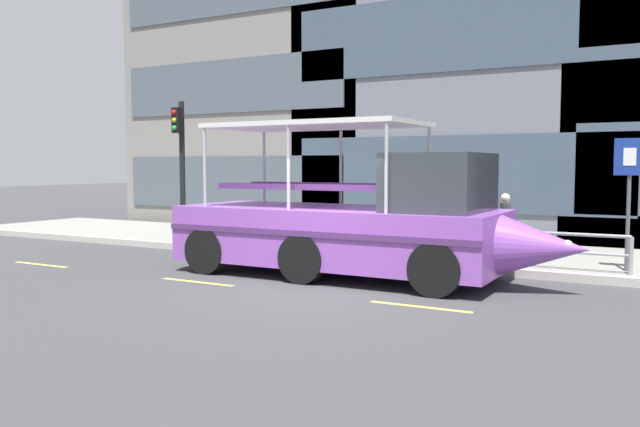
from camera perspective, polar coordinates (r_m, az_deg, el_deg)
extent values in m
plane|color=#3D3D3F|center=(12.83, -0.39, -6.45)|extent=(120.00, 120.00, 0.00)
cube|color=gray|center=(17.84, 8.56, -3.19)|extent=(32.00, 4.80, 0.18)
cube|color=#B2ADA3|center=(15.56, 5.30, -4.25)|extent=(32.00, 0.18, 0.18)
cube|color=#DBD64C|center=(17.10, -23.09, -4.10)|extent=(1.80, 0.12, 0.01)
cube|color=#DBD64C|center=(13.65, -10.61, -5.86)|extent=(1.80, 0.12, 0.01)
cube|color=#DBD64C|center=(11.25, 8.71, -8.01)|extent=(1.80, 0.12, 0.01)
cube|color=#4C5660|center=(24.27, -7.94, 2.69)|extent=(9.49, 0.06, 1.92)
cube|color=#4C5660|center=(24.43, -8.03, 10.91)|extent=(9.49, 0.06, 1.92)
cube|color=#3D4C5B|center=(20.34, 11.17, 3.41)|extent=(10.41, 0.06, 2.33)
cube|color=#3D4C5B|center=(20.72, 11.34, 15.20)|extent=(10.41, 0.06, 2.33)
cylinder|color=gray|center=(15.83, 5.33, -0.99)|extent=(10.91, 0.07, 0.07)
cylinder|color=gray|center=(15.86, 5.32, -2.37)|extent=(10.91, 0.06, 0.06)
cylinder|color=gray|center=(18.74, -10.11, -1.40)|extent=(0.09, 0.09, 0.76)
cylinder|color=gray|center=(17.44, -4.55, -1.76)|extent=(0.09, 0.09, 0.76)
cylinder|color=gray|center=(16.33, 1.82, -2.16)|extent=(0.09, 0.09, 0.76)
cylinder|color=gray|center=(15.46, 9.03, -2.57)|extent=(0.09, 0.09, 0.76)
cylinder|color=gray|center=(14.85, 16.96, -2.98)|extent=(0.09, 0.09, 0.76)
cylinder|color=gray|center=(14.55, 25.40, -3.35)|extent=(0.09, 0.09, 0.76)
cylinder|color=black|center=(19.44, -11.87, 3.59)|extent=(0.16, 0.16, 4.02)
cube|color=black|center=(19.33, -12.33, 7.92)|extent=(0.24, 0.20, 0.72)
sphere|color=red|center=(19.26, -12.56, 8.58)|extent=(0.14, 0.14, 0.14)
sphere|color=gold|center=(19.25, -12.55, 7.93)|extent=(0.14, 0.14, 0.14)
sphere|color=green|center=(19.23, -12.54, 7.27)|extent=(0.14, 0.14, 0.14)
cylinder|color=#4C4F54|center=(14.96, 25.22, 0.61)|extent=(0.08, 0.08, 2.72)
cube|color=navy|center=(14.89, 25.32, 4.48)|extent=(0.60, 0.04, 0.76)
cube|color=white|center=(14.87, 25.32, 4.48)|extent=(0.24, 0.01, 0.36)
cube|color=purple|center=(14.10, 1.54, -1.90)|extent=(6.98, 2.61, 1.20)
cone|color=purple|center=(12.70, 18.91, -2.81)|extent=(1.57, 1.14, 1.14)
cylinder|color=purple|center=(16.02, -9.58, -1.22)|extent=(0.35, 1.14, 1.14)
cube|color=#4D2A62|center=(12.93, -1.19, -1.79)|extent=(6.98, 0.04, 0.12)
sphere|color=white|center=(12.63, 20.66, -2.66)|extent=(0.22, 0.22, 0.22)
cube|color=#33383D|center=(13.12, 10.37, 2.69)|extent=(1.75, 2.19, 1.14)
cube|color=silver|center=(14.30, -0.31, 7.67)|extent=(4.54, 2.40, 0.10)
cylinder|color=#B2B2B7|center=(14.42, 9.44, 3.97)|extent=(0.07, 0.07, 1.72)
cylinder|color=#B2B2B7|center=(12.28, 5.79, 3.97)|extent=(0.07, 0.07, 1.72)
cylinder|color=#B2B2B7|center=(15.28, 1.82, 4.04)|extent=(0.07, 0.07, 1.72)
cylinder|color=#B2B2B7|center=(13.28, -2.76, 4.01)|extent=(0.07, 0.07, 1.72)
cylinder|color=#B2B2B7|center=(16.38, -4.88, 4.04)|extent=(0.07, 0.07, 1.72)
cylinder|color=#B2B2B7|center=(14.54, -9.98, 3.97)|extent=(0.07, 0.07, 1.72)
cube|color=#4D2A62|center=(14.83, 0.89, 2.46)|extent=(4.18, 0.28, 0.12)
cube|color=#4D2A62|center=(13.74, -1.60, 2.32)|extent=(4.18, 0.28, 0.12)
cylinder|color=black|center=(14.29, 13.18, -3.44)|extent=(1.00, 0.28, 1.00)
cylinder|color=black|center=(12.02, 9.99, -4.83)|extent=(1.00, 0.28, 1.00)
cylinder|color=black|center=(15.29, 3.06, -2.83)|extent=(1.00, 0.28, 1.00)
cylinder|color=black|center=(13.19, -1.57, -3.96)|extent=(1.00, 0.28, 1.00)
cylinder|color=black|center=(16.50, -4.58, -2.32)|extent=(1.00, 0.28, 1.00)
cylinder|color=black|center=(14.59, -9.85, -3.23)|extent=(1.00, 0.28, 1.00)
cylinder|color=black|center=(15.66, 15.81, -2.58)|extent=(0.10, 0.10, 0.77)
cylinder|color=black|center=(15.80, 15.65, -2.51)|extent=(0.10, 0.10, 0.77)
cube|color=#38383D|center=(15.67, 15.78, -0.15)|extent=(0.29, 0.34, 0.55)
cylinder|color=#38383D|center=(15.49, 15.98, -0.31)|extent=(0.07, 0.07, 0.49)
cylinder|color=#38383D|center=(15.85, 15.57, -0.20)|extent=(0.07, 0.07, 0.49)
sphere|color=beige|center=(15.65, 15.81, 1.31)|extent=(0.21, 0.21, 0.21)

